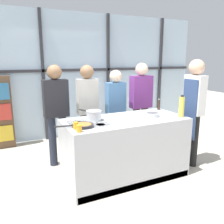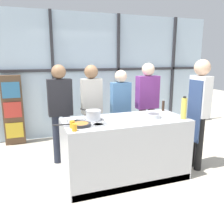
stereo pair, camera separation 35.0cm
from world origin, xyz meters
name	(u,v)px [view 2 (the right image)]	position (x,y,z in m)	size (l,w,h in m)	color
ground_plane	(125,176)	(0.00, 0.00, 0.00)	(18.00, 18.00, 0.00)	#BCB29E
back_window_wall	(87,76)	(0.00, 2.33, 1.40)	(6.40, 0.10, 2.80)	silver
bookshelf	(13,110)	(-1.65, 2.14, 0.73)	(0.41, 0.19, 1.46)	brown
demo_island	(125,149)	(0.00, 0.00, 0.46)	(1.83, 0.84, 0.93)	#B7BABF
chef	(199,106)	(1.22, -0.10, 1.06)	(0.25, 0.36, 1.79)	black
spectator_far_left	(60,107)	(-0.83, 0.88, 0.99)	(0.40, 0.24, 1.71)	#232838
spectator_center_left	(92,105)	(-0.28, 0.88, 1.00)	(0.36, 0.24, 1.69)	#47382D
spectator_center_right	(121,106)	(0.28, 0.88, 0.93)	(0.36, 0.22, 1.60)	#232838
spectator_far_right	(147,102)	(0.83, 0.88, 0.99)	(0.43, 0.24, 1.72)	#47382D
frying_pan	(80,124)	(-0.71, -0.12, 0.95)	(0.50, 0.28, 0.04)	#232326
saucepan	(93,115)	(-0.45, 0.13, 1.00)	(0.25, 0.39, 0.14)	silver
white_plate	(145,114)	(0.41, 0.14, 0.93)	(0.23, 0.23, 0.01)	white
mixing_bowl	(154,115)	(0.44, -0.05, 0.96)	(0.22, 0.22, 0.06)	silver
oil_bottle	(184,108)	(0.82, -0.27, 1.09)	(0.08, 0.08, 0.34)	#E0CC4C
pepper_grinder	(163,106)	(0.83, 0.31, 1.02)	(0.04, 0.04, 0.20)	#332319
juice_glass_near	(74,127)	(-0.82, -0.32, 0.97)	(0.07, 0.07, 0.09)	orange
juice_glass_far	(72,124)	(-0.82, -0.18, 0.97)	(0.07, 0.07, 0.09)	orange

